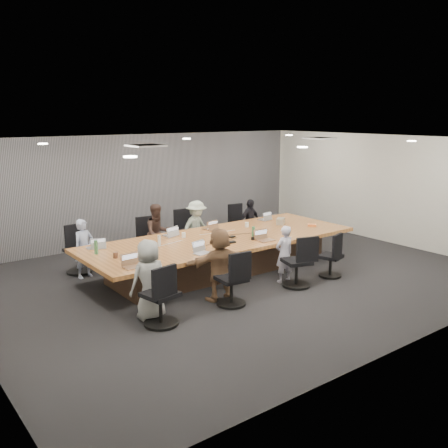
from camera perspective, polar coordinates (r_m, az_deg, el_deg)
floor at (r=10.47m, az=1.33°, el=-6.00°), size 10.00×8.00×0.00m
ceiling at (r=9.94m, az=1.41°, el=9.49°), size 10.00×8.00×0.00m
wall_back at (r=13.44m, az=-9.31°, el=4.11°), size 10.00×0.00×2.80m
wall_front at (r=7.49m, az=20.76°, el=-3.21°), size 10.00×0.00×2.80m
wall_right at (r=13.75m, az=17.97°, el=3.86°), size 0.00×8.00×2.80m
curtain at (r=13.37m, az=-9.15°, el=4.08°), size 9.80×0.04×2.80m
conference_table at (r=10.73m, az=-0.32°, el=-3.29°), size 6.00×2.20×0.74m
chair_0 at (r=11.02m, az=-16.32°, el=-3.29°), size 0.64×0.64×0.84m
chair_1 at (r=11.72m, az=-8.36°, el=-2.16°), size 0.59×0.59×0.76m
chair_2 at (r=12.22m, az=-4.08°, el=-1.18°), size 0.65×0.65×0.88m
chair_3 at (r=13.18m, az=1.97°, el=-0.36°), size 0.59×0.59×0.78m
chair_4 at (r=8.08m, az=-7.29°, el=-8.54°), size 0.69×0.69×0.87m
chair_5 at (r=8.84m, az=0.84°, el=-6.77°), size 0.59×0.59×0.81m
chair_6 at (r=9.85m, az=8.30°, el=-4.71°), size 0.72×0.72×0.86m
chair_7 at (r=10.58m, az=12.09°, el=-4.03°), size 0.61×0.61×0.73m
person_0 at (r=10.65m, az=-15.71°, el=-2.71°), size 0.51×0.40×1.22m
laptop_0 at (r=10.12m, az=-14.60°, el=-2.64°), size 0.33×0.25×0.02m
person_1 at (r=11.35m, az=-7.56°, el=-1.09°), size 0.67×0.53×1.35m
laptop_1 at (r=10.87m, az=-6.13°, el=-1.26°), size 0.36×0.29×0.02m
person_2 at (r=11.89m, az=-3.17°, el=-0.47°), size 0.92×0.63×1.32m
laptop_2 at (r=11.43m, az=-1.64°, el=-0.52°), size 0.35×0.27×0.02m
person_3 at (r=12.88m, az=2.96°, el=0.24°), size 0.72×0.37×1.18m
laptop_3 at (r=12.44m, az=4.59°, el=0.52°), size 0.31×0.23×0.02m
person_4 at (r=8.29m, az=-8.54°, el=-6.29°), size 0.66×0.43×1.34m
laptop_4 at (r=8.73m, az=-10.30°, el=-4.85°), size 0.35×0.25×0.02m
person_5 at (r=9.02m, az=-0.52°, el=-4.59°), size 1.28×0.51×1.34m
laptop_5 at (r=9.43m, az=-2.52°, el=-3.35°), size 0.33×0.25×0.02m
person_6 at (r=10.05m, az=6.91°, el=-3.43°), size 0.44×0.30×1.16m
laptop_6 at (r=10.39m, az=4.83°, el=-1.88°), size 0.35×0.26×0.02m
bottle_green_left at (r=9.66m, az=-14.41°, el=-2.60°), size 0.09×0.09×0.26m
bottle_green_right at (r=10.57m, az=3.38°, el=-0.96°), size 0.09×0.09×0.25m
bottle_clear at (r=10.04m, az=-7.41°, el=-1.88°), size 0.07×0.07×0.21m
cup_white_far at (r=10.65m, az=-4.62°, el=-1.28°), size 0.09×0.09×0.10m
cup_white_near at (r=11.62m, az=2.63°, el=-0.08°), size 0.11×0.11×0.11m
mug_brown at (r=9.34m, az=-12.28°, el=-3.49°), size 0.12×0.12×0.11m
mic_left at (r=10.19m, az=0.86°, el=-2.08°), size 0.17×0.13×0.03m
mic_right at (r=10.64m, az=0.90°, el=-1.46°), size 0.15×0.11×0.03m
stapler at (r=10.49m, az=3.48°, el=-1.59°), size 0.18×0.09×0.06m
canvas_bag at (r=11.96m, az=6.49°, el=0.32°), size 0.32×0.30×0.15m
snack_packet at (r=11.89m, az=10.02°, el=-0.13°), size 0.23×0.24×0.04m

